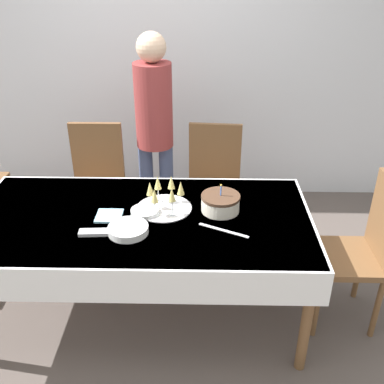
{
  "coord_description": "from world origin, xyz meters",
  "views": [
    {
      "loc": [
        0.35,
        -2.24,
        2.13
      ],
      "look_at": [
        0.3,
        0.09,
        0.86
      ],
      "focal_mm": 42.0,
      "sensor_mm": 36.0,
      "label": 1
    }
  ],
  "objects": [
    {
      "name": "ground_plane",
      "position": [
        0.0,
        0.0,
        0.0
      ],
      "size": [
        12.0,
        12.0,
        0.0
      ],
      "primitive_type": "plane",
      "color": "#564C47"
    },
    {
      "name": "wall_back",
      "position": [
        0.0,
        1.72,
        1.35
      ],
      "size": [
        8.0,
        0.05,
        2.7
      ],
      "color": "silver",
      "rests_on": "ground_plane"
    },
    {
      "name": "dining_table",
      "position": [
        0.0,
        0.0,
        0.64
      ],
      "size": [
        2.02,
        1.01,
        0.74
      ],
      "color": "white",
      "rests_on": "ground_plane"
    },
    {
      "name": "dining_chair_far_left",
      "position": [
        -0.45,
        0.82,
        0.54
      ],
      "size": [
        0.42,
        0.42,
        0.98
      ],
      "color": "brown",
      "rests_on": "ground_plane"
    },
    {
      "name": "dining_chair_far_right",
      "position": [
        0.45,
        0.82,
        0.54
      ],
      "size": [
        0.45,
        0.45,
        0.98
      ],
      "color": "brown",
      "rests_on": "ground_plane"
    },
    {
      "name": "dining_chair_right_end",
      "position": [
        1.33,
        -0.0,
        0.54
      ],
      "size": [
        0.42,
        0.42,
        0.98
      ],
      "color": "brown",
      "rests_on": "ground_plane"
    },
    {
      "name": "birthday_cake",
      "position": [
        0.47,
        0.08,
        0.79
      ],
      "size": [
        0.23,
        0.23,
        0.18
      ],
      "color": "silver",
      "rests_on": "dining_table"
    },
    {
      "name": "champagne_tray",
      "position": [
        0.14,
        0.1,
        0.82
      ],
      "size": [
        0.34,
        0.34,
        0.18
      ],
      "color": "silver",
      "rests_on": "dining_table"
    },
    {
      "name": "plate_stack_main",
      "position": [
        -0.04,
        -0.17,
        0.76
      ],
      "size": [
        0.22,
        0.22,
        0.04
      ],
      "color": "white",
      "rests_on": "dining_table"
    },
    {
      "name": "plate_stack_dessert",
      "position": [
        0.02,
        0.03,
        0.75
      ],
      "size": [
        0.17,
        0.17,
        0.03
      ],
      "color": "white",
      "rests_on": "dining_table"
    },
    {
      "name": "cake_knife",
      "position": [
        0.48,
        -0.14,
        0.74
      ],
      "size": [
        0.28,
        0.15,
        0.0
      ],
      "color": "silver",
      "rests_on": "dining_table"
    },
    {
      "name": "fork_pile",
      "position": [
        -0.23,
        -0.19,
        0.75
      ],
      "size": [
        0.17,
        0.07,
        0.02
      ],
      "color": "silver",
      "rests_on": "dining_table"
    },
    {
      "name": "napkin_pile",
      "position": [
        -0.18,
        -0.01,
        0.75
      ],
      "size": [
        0.15,
        0.15,
        0.01
      ],
      "color": "#8CC6E0",
      "rests_on": "dining_table"
    },
    {
      "name": "person_standing",
      "position": [
        -0.0,
        0.97,
        0.98
      ],
      "size": [
        0.28,
        0.28,
        1.63
      ],
      "color": "#3F4C72",
      "rests_on": "ground_plane"
    }
  ]
}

